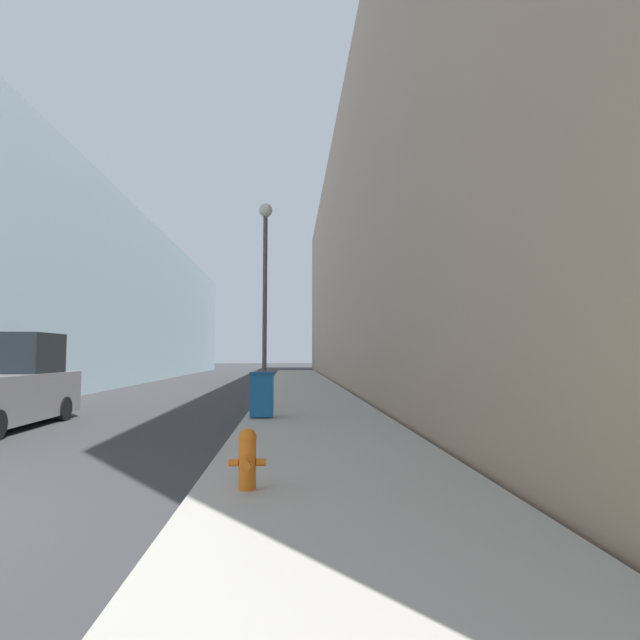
# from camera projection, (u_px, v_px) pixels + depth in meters

# --- Properties ---
(sidewalk_right) EXTENTS (3.79, 60.00, 0.14)m
(sidewalk_right) POSITION_uv_depth(u_px,v_px,m) (305.00, 392.00, 22.46)
(sidewalk_right) COLOR #ADA89E
(sidewalk_right) RESTS_ON ground
(building_left_glass) EXTENTS (12.00, 60.00, 10.41)m
(building_left_glass) POSITION_uv_depth(u_px,v_px,m) (39.00, 297.00, 29.84)
(building_left_glass) COLOR #99B7C6
(building_left_glass) RESTS_ON ground
(building_right_stone) EXTENTS (12.00, 60.00, 15.86)m
(building_right_stone) POSITION_uv_depth(u_px,v_px,m) (428.00, 257.00, 31.46)
(building_right_stone) COLOR #9E7F66
(building_right_stone) RESTS_ON ground
(fire_hydrant) EXTENTS (0.45, 0.34, 0.73)m
(fire_hydrant) POSITION_uv_depth(u_px,v_px,m) (247.00, 457.00, 6.06)
(fire_hydrant) COLOR orange
(fire_hydrant) RESTS_ON sidewalk_right
(trash_bin) EXTENTS (0.61, 0.60, 1.18)m
(trash_bin) POSITION_uv_depth(u_px,v_px,m) (262.00, 394.00, 13.01)
(trash_bin) COLOR #19609E
(trash_bin) RESTS_ON sidewalk_right
(lamppost) EXTENTS (0.45, 0.45, 6.58)m
(lamppost) POSITION_uv_depth(u_px,v_px,m) (265.00, 278.00, 16.19)
(lamppost) COLOR #4C4C51
(lamppost) RESTS_ON sidewalk_right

